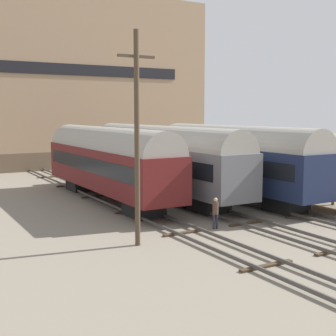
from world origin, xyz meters
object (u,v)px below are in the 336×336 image
at_px(train_car_navy, 234,157).
at_px(bench, 318,183).
at_px(utility_pole, 137,136).
at_px(person_worker, 215,210).
at_px(train_car_maroon, 107,159).
at_px(train_car_grey, 161,156).

height_order(train_car_navy, bench, train_car_navy).
bearing_deg(bench, train_car_navy, 121.10).
xyz_separation_m(train_car_navy, utility_pole, (-11.22, -7.28, 2.09)).
xyz_separation_m(train_car_navy, person_worker, (-6.34, -6.59, -1.94)).
distance_m(train_car_navy, person_worker, 9.35).
bearing_deg(train_car_maroon, train_car_grey, -3.09).
distance_m(bench, utility_pole, 14.84).
bearing_deg(person_worker, bench, 9.69).
xyz_separation_m(train_car_maroon, train_car_navy, (8.18, -3.53, 0.04)).
distance_m(train_car_grey, train_car_maroon, 4.09).
height_order(train_car_grey, utility_pole, utility_pole).
distance_m(train_car_grey, bench, 11.03).
bearing_deg(train_car_navy, utility_pole, -147.04).
distance_m(train_car_maroon, train_car_navy, 8.91).
bearing_deg(utility_pole, train_car_grey, 56.04).
relative_size(train_car_grey, utility_pole, 1.92).
bearing_deg(utility_pole, bench, 9.09).
height_order(train_car_navy, person_worker, train_car_navy).
bearing_deg(utility_pole, train_car_navy, 32.96).
distance_m(train_car_navy, utility_pole, 13.53).
xyz_separation_m(person_worker, utility_pole, (-4.88, -0.68, 4.03)).
bearing_deg(bench, train_car_grey, 130.52).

